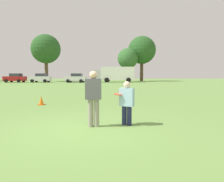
% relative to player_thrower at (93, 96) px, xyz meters
% --- Properties ---
extents(ground_plane, '(150.49, 150.49, 0.00)m').
position_rel_player_thrower_xyz_m(ground_plane, '(-0.27, -0.29, -0.95)').
color(ground_plane, '#6B9347').
extents(player_thrower, '(0.47, 0.28, 1.69)m').
position_rel_player_thrower_xyz_m(player_thrower, '(0.00, 0.00, 0.00)').
color(player_thrower, gray).
rests_on(player_thrower, ground).
extents(player_defender, '(0.49, 0.39, 1.37)m').
position_rel_player_thrower_xyz_m(player_defender, '(1.02, 0.19, -0.19)').
color(player_defender, '#1E234C').
rests_on(player_defender, ground).
extents(frisbee, '(0.27, 0.27, 0.06)m').
position_rel_player_thrower_xyz_m(frisbee, '(0.75, 0.18, 0.02)').
color(frisbee, '#E54C33').
extents(traffic_cone, '(0.32, 0.32, 0.48)m').
position_rel_player_thrower_xyz_m(traffic_cone, '(-3.11, 4.45, -0.72)').
color(traffic_cone, '#D8590C').
rests_on(traffic_cone, ground).
extents(parked_car_near_left, '(4.31, 2.43, 1.82)m').
position_rel_player_thrower_xyz_m(parked_car_near_left, '(-19.00, 35.35, -0.03)').
color(parked_car_near_left, maroon).
rests_on(parked_car_near_left, ground).
extents(parked_car_mid_left, '(4.31, 2.43, 1.82)m').
position_rel_player_thrower_xyz_m(parked_car_mid_left, '(-13.79, 35.36, -0.03)').
color(parked_car_mid_left, silver).
rests_on(parked_car_mid_left, ground).
extents(parked_car_center, '(4.31, 2.43, 1.82)m').
position_rel_player_thrower_xyz_m(parked_car_center, '(-6.49, 34.61, -0.03)').
color(parked_car_center, silver).
rests_on(parked_car_center, ground).
extents(box_truck, '(8.64, 3.36, 3.18)m').
position_rel_player_thrower_xyz_m(box_truck, '(1.35, 36.40, 0.80)').
color(box_truck, white).
rests_on(box_truck, ground).
extents(tree_east_birch, '(6.61, 6.61, 10.75)m').
position_rel_player_thrower_xyz_m(tree_east_birch, '(-14.34, 40.88, 6.44)').
color(tree_east_birch, brown).
rests_on(tree_east_birch, ground).
extents(tree_east_oak, '(4.73, 4.73, 7.68)m').
position_rel_player_thrower_xyz_m(tree_east_oak, '(4.43, 41.14, 4.33)').
color(tree_east_oak, brown).
rests_on(tree_east_oak, ground).
extents(tree_far_east_pine, '(6.63, 6.63, 10.77)m').
position_rel_player_thrower_xyz_m(tree_far_east_pine, '(7.98, 43.07, 6.46)').
color(tree_far_east_pine, brown).
rests_on(tree_far_east_pine, ground).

